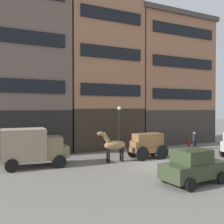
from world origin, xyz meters
name	(u,v)px	position (x,y,z in m)	size (l,w,h in m)	color
ground_plane	(163,166)	(0.00, 0.00, 0.00)	(120.00, 120.00, 0.00)	slate
building_far_left	(18,63)	(-8.56, 9.84, 8.03)	(8.87, 6.13, 15.97)	black
building_center_left	(100,58)	(-0.59, 9.84, 9.17)	(7.77, 6.13, 18.24)	#33281E
building_center_right	(167,80)	(7.97, 9.84, 7.26)	(10.05, 6.13, 14.43)	#38332D
cargo_wagon	(147,144)	(0.39, 2.60, 1.15)	(2.94, 1.58, 1.98)	brown
draft_horse	(114,145)	(-2.56, 2.60, 1.27)	(2.35, 0.65, 2.30)	#937047
delivery_truck_near	(33,146)	(-8.20, 3.55, 1.42)	(4.42, 2.28, 2.62)	#7A6B4C
sedan_dark	(193,166)	(-1.00, -3.88, 0.91)	(3.84, 2.15, 1.83)	#2D3823
pedestrian_officer	(194,139)	(6.76, 4.13, 0.98)	(0.48, 0.48, 1.79)	black
streetlamp_curbside	(119,123)	(-0.56, 5.60, 2.67)	(0.32, 0.32, 4.12)	black
fire_hydrant_curbside	(189,143)	(7.45, 5.65, 0.43)	(0.24, 0.24, 0.83)	maroon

